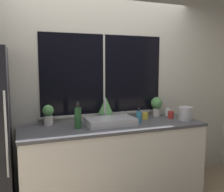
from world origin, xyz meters
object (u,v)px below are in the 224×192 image
Objects in this scene: mug_yellow at (145,116)px; mug_red at (171,115)px; potted_plant_left at (48,114)px; bottle_tall at (78,117)px; mug_white at (168,112)px; kettle at (186,113)px; sink at (110,121)px; potted_plant_center at (106,107)px; potted_plant_right at (157,105)px; soap_bottle at (139,116)px.

mug_red reaches higher than mug_yellow.
bottle_tall is at bearing -44.28° from potted_plant_left.
kettle reaches higher than mug_white.
potted_plant_left is (-0.69, 0.28, 0.09)m from sink.
bottle_tall reaches higher than sink.
kettle is (1.70, -0.36, -0.04)m from potted_plant_left.
mug_white is at bearing 10.67° from mug_yellow.
sink reaches higher than mug_yellow.
sink is 1.89× the size of bottle_tall.
potted_plant_left is at bearing 180.00° from potted_plant_center.
potted_plant_right is (0.76, 0.00, -0.02)m from potted_plant_center.
soap_bottle is 0.24m from mug_yellow.
potted_plant_center is 0.55m from mug_yellow.
kettle is at bearing -28.86° from mug_yellow.
sink is at bearing -160.65° from potted_plant_right.
potted_plant_center is 0.93m from mug_white.
potted_plant_center reaches higher than mug_yellow.
mug_yellow is at bearing 10.49° from bottle_tall.
potted_plant_center is 1.13× the size of potted_plant_right.
mug_yellow is 0.52m from kettle.
kettle is (0.05, -0.33, 0.04)m from mug_white.
mug_white is (0.06, 0.16, 0.00)m from mug_red.
sink is at bearing -179.44° from soap_bottle.
kettle is (0.63, -0.09, 0.02)m from soap_bottle.
potted_plant_center is 0.89m from mug_red.
kettle is (0.11, -0.17, 0.05)m from mug_red.
soap_bottle is at bearing -146.34° from potted_plant_right.
bottle_tall is at bearing -169.46° from mug_white.
soap_bottle is 0.62× the size of bottle_tall.
mug_red is at bearing -13.01° from mug_yellow.
sink is 6.08× the size of mug_red.
sink is 0.85m from potted_plant_right.
mug_red is (0.86, -0.19, -0.13)m from potted_plant_center.
potted_plant_center is 0.45m from soap_bottle.
potted_plant_left reaches higher than kettle.
bottle_tall is 1.38m from mug_white.
potted_plant_left is at bearing 158.03° from sink.
soap_bottle is 0.64m from kettle.
bottle_tall is 0.97m from mug_yellow.
potted_plant_center is at bearing 167.46° from mug_red.
potted_plant_right is 0.25m from mug_red.
potted_plant_center reaches higher than mug_red.
sink reaches higher than potted_plant_right.
kettle reaches higher than mug_yellow.
kettle reaches higher than soap_bottle.
bottle_tall reaches higher than potted_plant_right.
potted_plant_right is at bearing 13.64° from bottle_tall.
mug_yellow is (0.18, 0.16, -0.04)m from soap_bottle.
soap_bottle is (0.34, -0.28, -0.10)m from potted_plant_center.
potted_plant_left is 0.41m from bottle_tall.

